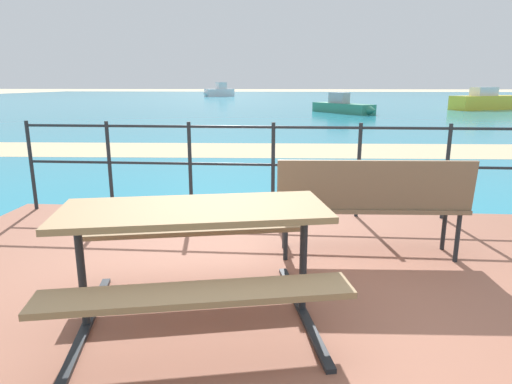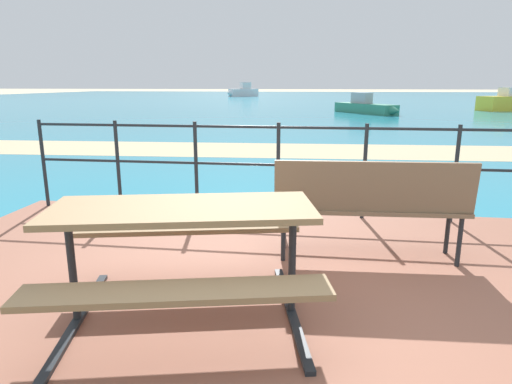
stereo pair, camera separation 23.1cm
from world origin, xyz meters
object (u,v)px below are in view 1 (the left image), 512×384
object	(u,v)px
picnic_table	(195,237)
boat_far	(488,102)
boat_near	(219,92)
boat_mid	(343,107)
park_bench	(372,198)

from	to	relation	value
picnic_table	boat_far	xyz separation A→B (m)	(12.59, 26.06, -0.15)
boat_near	boat_far	size ratio (longest dim) A/B	0.72
picnic_table	boat_mid	distance (m)	22.35
park_bench	boat_near	xyz separation A→B (m)	(-9.58, 50.61, -0.03)
picnic_table	boat_mid	size ratio (longest dim) A/B	0.44
boat_mid	boat_far	bearing A→B (deg)	79.87
boat_mid	boat_far	distance (m)	10.05
boat_mid	boat_far	size ratio (longest dim) A/B	0.83
picnic_table	boat_mid	world-z (taller)	boat_mid
picnic_table	boat_mid	bearing A→B (deg)	68.89
boat_mid	picnic_table	bearing A→B (deg)	-42.03
park_bench	boat_far	distance (m)	27.32
boat_near	boat_far	distance (m)	33.13
park_bench	boat_far	xyz separation A→B (m)	(11.29, 24.88, -0.12)
picnic_table	park_bench	world-z (taller)	park_bench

